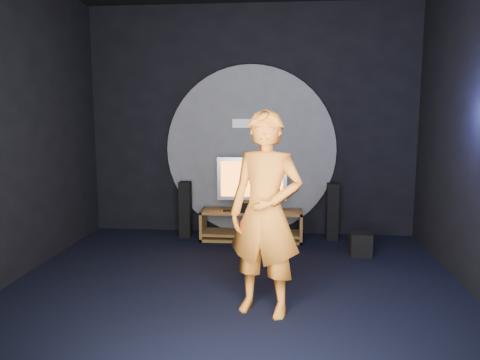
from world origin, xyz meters
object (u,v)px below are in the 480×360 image
object	(u,v)px
tv	(252,181)
tower_speaker_left	(185,209)
media_console	(252,227)
subwoofer	(360,244)
player	(265,214)
tower_speaker_right	(332,212)

from	to	relation	value
tv	tower_speaker_left	distance (m)	1.11
media_console	tv	bearing A→B (deg)	95.69
media_console	tv	world-z (taller)	tv
tv	subwoofer	bearing A→B (deg)	-24.41
media_console	player	distance (m)	2.65
tower_speaker_right	subwoofer	world-z (taller)	tower_speaker_right
player	tower_speaker_left	bearing A→B (deg)	134.59
media_console	subwoofer	xyz separation A→B (m)	(1.50, -0.61, -0.04)
media_console	tower_speaker_left	world-z (taller)	tower_speaker_left
media_console	tv	size ratio (longest dim) A/B	1.45
tv	tower_speaker_right	size ratio (longest dim) A/B	1.22
tv	player	bearing A→B (deg)	-83.12
media_console	tower_speaker_right	bearing A→B (deg)	6.30
tower_speaker_left	subwoofer	xyz separation A→B (m)	(2.52, -0.70, -0.27)
tower_speaker_right	subwoofer	xyz separation A→B (m)	(0.30, -0.75, -0.27)
tower_speaker_left	tv	bearing A→B (deg)	-1.29
tower_speaker_right	tower_speaker_left	bearing A→B (deg)	-178.93
tower_speaker_right	subwoofer	size ratio (longest dim) A/B	2.77
tv	tower_speaker_right	bearing A→B (deg)	3.07
player	media_console	bearing A→B (deg)	114.53
subwoofer	media_console	bearing A→B (deg)	157.66
subwoofer	tower_speaker_right	bearing A→B (deg)	112.20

